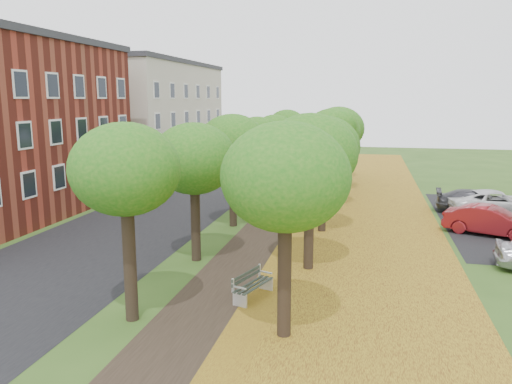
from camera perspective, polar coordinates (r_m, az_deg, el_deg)
The scene contains 11 objects.
ground at distance 15.77m, azimuth -6.50°, elevation -15.00°, with size 120.00×120.00×0.00m, color #2D4C19.
street_asphalt at distance 31.68m, azimuth -10.47°, elevation -1.96°, with size 8.00×70.00×0.01m, color black.
footpath at distance 29.59m, azimuth 3.03°, elevation -2.68°, with size 3.20×70.00×0.01m, color black.
leaf_verge at distance 29.21m, azimuth 12.76°, elevation -3.11°, with size 7.50×70.00×0.01m, color gold.
tree_row_west at distance 29.34m, azimuth -1.15°, elevation 6.04°, with size 3.46×33.46×5.98m.
tree_row_east at distance 28.58m, azimuth 8.29°, elevation 5.81°, with size 3.46×33.46×5.98m.
building_cream at distance 51.29m, azimuth -12.62°, elevation 8.57°, with size 10.30×20.30×10.40m.
bench at distance 17.53m, azimuth -0.46°, elevation -10.56°, with size 1.12×1.98×0.90m.
car_red at distance 27.87m, azimuth 25.26°, elevation -2.99°, with size 1.56×4.47×1.47m, color maroon.
car_grey at distance 32.82m, azimuth 23.96°, elevation -1.05°, with size 1.93×4.76×1.38m, color #323237.
car_white at distance 32.54m, azimuth 25.76°, elevation -1.16°, with size 2.51×5.45×1.51m, color silver.
Camera 1 is at (4.78, -13.41, 6.79)m, focal length 35.00 mm.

